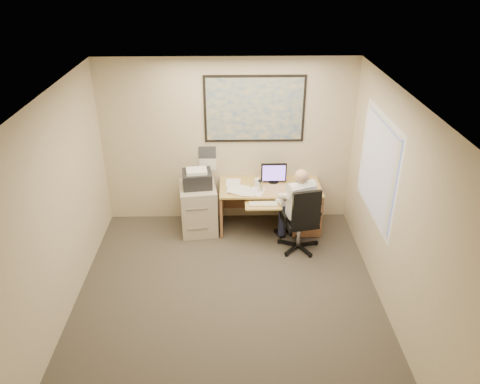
{
  "coord_description": "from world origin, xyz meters",
  "views": [
    {
      "loc": [
        0.05,
        -4.72,
        4.1
      ],
      "look_at": [
        0.18,
        1.3,
        0.95
      ],
      "focal_mm": 35.0,
      "sensor_mm": 36.0,
      "label": 1
    }
  ],
  "objects_px": {
    "filing_cabinet": "(198,204)",
    "person": "(300,210)",
    "desk": "(290,203)",
    "office_chair": "(299,232)"
  },
  "relations": [
    {
      "from": "desk",
      "to": "filing_cabinet",
      "type": "distance_m",
      "value": 1.49
    },
    {
      "from": "office_chair",
      "to": "desk",
      "type": "bearing_deg",
      "value": 82.1
    },
    {
      "from": "filing_cabinet",
      "to": "person",
      "type": "relative_size",
      "value": 0.83
    },
    {
      "from": "desk",
      "to": "person",
      "type": "bearing_deg",
      "value": -84.06
    },
    {
      "from": "filing_cabinet",
      "to": "office_chair",
      "type": "relative_size",
      "value": 1.0
    },
    {
      "from": "desk",
      "to": "person",
      "type": "relative_size",
      "value": 1.23
    },
    {
      "from": "filing_cabinet",
      "to": "office_chair",
      "type": "height_order",
      "value": "office_chair"
    },
    {
      "from": "office_chair",
      "to": "filing_cabinet",
      "type": "bearing_deg",
      "value": 145.6
    },
    {
      "from": "desk",
      "to": "person",
      "type": "xyz_separation_m",
      "value": [
        0.06,
        -0.6,
        0.21
      ]
    },
    {
      "from": "desk",
      "to": "filing_cabinet",
      "type": "xyz_separation_m",
      "value": [
        -1.49,
        -0.06,
        0.03
      ]
    }
  ]
}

